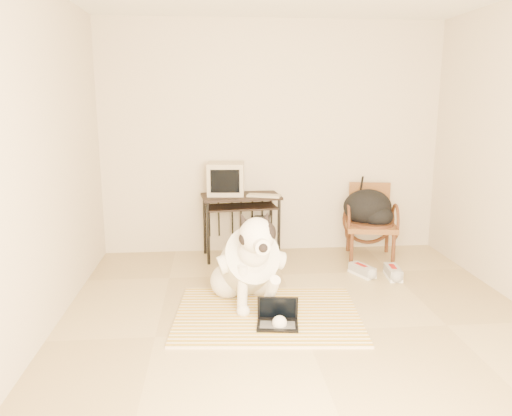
{
  "coord_description": "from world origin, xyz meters",
  "views": [
    {
      "loc": [
        -0.7,
        -3.61,
        1.79
      ],
      "look_at": [
        -0.33,
        0.72,
        0.85
      ],
      "focal_mm": 35.0,
      "sensor_mm": 36.0,
      "label": 1
    }
  ],
  "objects": [
    {
      "name": "floor",
      "position": [
        0.0,
        0.0,
        0.0
      ],
      "size": [
        4.5,
        4.5,
        0.0
      ],
      "primitive_type": "plane",
      "color": "tan",
      "rests_on": "ground"
    },
    {
      "name": "wall_back",
      "position": [
        0.0,
        2.25,
        1.35
      ],
      "size": [
        4.5,
        0.0,
        4.5
      ],
      "primitive_type": "plane",
      "rotation": [
        1.57,
        0.0,
        0.0
      ],
      "color": "beige",
      "rests_on": "floor"
    },
    {
      "name": "wall_front",
      "position": [
        0.0,
        -2.25,
        1.35
      ],
      "size": [
        4.5,
        0.0,
        4.5
      ],
      "primitive_type": "plane",
      "rotation": [
        -1.57,
        0.0,
        0.0
      ],
      "color": "beige",
      "rests_on": "floor"
    },
    {
      "name": "wall_left",
      "position": [
        -2.0,
        0.0,
        1.35
      ],
      "size": [
        0.0,
        4.5,
        4.5
      ],
      "primitive_type": "plane",
      "rotation": [
        1.57,
        0.0,
        1.57
      ],
      "color": "beige",
      "rests_on": "floor"
    },
    {
      "name": "rug",
      "position": [
        -0.26,
        0.32,
        0.01
      ],
      "size": [
        1.64,
        1.31,
        0.02
      ],
      "color": "orange",
      "rests_on": "floor"
    },
    {
      "name": "dog",
      "position": [
        -0.4,
        0.58,
        0.37
      ],
      "size": [
        0.62,
        1.26,
        0.94
      ],
      "color": "white",
      "rests_on": "rug"
    },
    {
      "name": "laptop",
      "position": [
        -0.2,
        0.1,
        0.08
      ],
      "size": [
        0.36,
        0.28,
        0.23
      ],
      "color": "black",
      "rests_on": "rug"
    },
    {
      "name": "computer_desk",
      "position": [
        -0.39,
        1.96,
        0.63
      ],
      "size": [
        0.93,
        0.58,
        0.73
      ],
      "color": "black",
      "rests_on": "floor"
    },
    {
      "name": "crt_monitor",
      "position": [
        -0.56,
        2.04,
        0.92
      ],
      "size": [
        0.44,
        0.42,
        0.37
      ],
      "color": "tan",
      "rests_on": "computer_desk"
    },
    {
      "name": "desk_keyboard",
      "position": [
        -0.14,
        1.86,
        0.75
      ],
      "size": [
        0.39,
        0.25,
        0.02
      ],
      "primitive_type": "cube",
      "rotation": [
        0.0,
        0.0,
        -0.32
      ],
      "color": "tan",
      "rests_on": "computer_desk"
    },
    {
      "name": "pc_tower",
      "position": [
        -0.15,
        2.0,
        0.22
      ],
      "size": [
        0.28,
        0.49,
        0.43
      ],
      "color": "#474749",
      "rests_on": "floor"
    },
    {
      "name": "rattan_chair",
      "position": [
        1.11,
        1.87,
        0.42
      ],
      "size": [
        0.64,
        0.63,
        0.84
      ],
      "color": "brown",
      "rests_on": "floor"
    },
    {
      "name": "backpack",
      "position": [
        1.08,
        1.85,
        0.58
      ],
      "size": [
        0.56,
        0.49,
        0.41
      ],
      "color": "black",
      "rests_on": "rattan_chair"
    },
    {
      "name": "sneaker_left",
      "position": [
        0.83,
        1.23,
        0.05
      ],
      "size": [
        0.24,
        0.34,
        0.11
      ],
      "color": "white",
      "rests_on": "floor"
    },
    {
      "name": "sneaker_right",
      "position": [
        1.13,
        1.13,
        0.05
      ],
      "size": [
        0.16,
        0.34,
        0.11
      ],
      "color": "white",
      "rests_on": "floor"
    }
  ]
}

